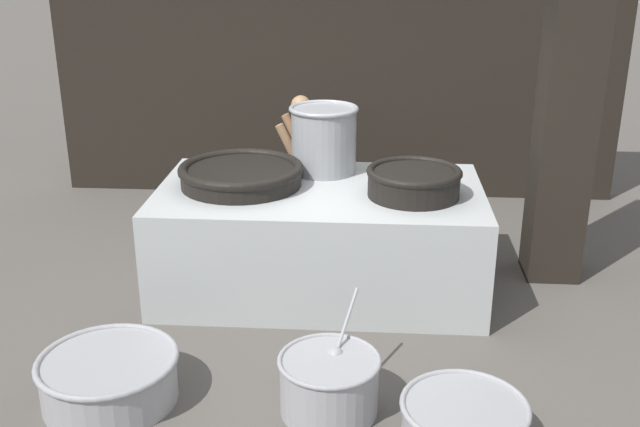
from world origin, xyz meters
TOP-DOWN VIEW (x-y plane):
  - ground_plane at (0.00, 0.00)m, footprint 60.00×60.00m
  - back_wall at (0.00, 2.73)m, footprint 6.74×0.24m
  - support_pillar at (2.17, 0.43)m, footprint 0.48×0.48m
  - hearth_platform at (0.00, 0.00)m, footprint 2.87×1.65m
  - giant_wok_near at (-0.70, 0.03)m, footprint 1.11×1.11m
  - giant_wok_far at (0.81, -0.15)m, footprint 0.81×0.81m
  - stock_pot at (-0.00, 0.49)m, footprint 0.64×0.64m
  - cook at (-0.30, 1.37)m, footprint 0.35×0.54m
  - prep_bowl_vegetables at (0.20, -1.91)m, footprint 0.70×0.89m
  - prep_bowl_meat at (-1.34, -1.90)m, footprint 0.98×0.98m
  - prep_bowl_extra at (1.07, -2.21)m, footprint 0.82×0.82m

SIDE VIEW (x-z plane):
  - ground_plane at x=0.00m, z-range 0.00..0.00m
  - prep_bowl_extra at x=1.07m, z-range 0.02..0.32m
  - prep_bowl_meat at x=-1.34m, z-range 0.02..0.36m
  - prep_bowl_vegetables at x=0.20m, z-range -0.11..0.57m
  - hearth_platform at x=0.00m, z-range 0.00..0.96m
  - cook at x=-0.30m, z-range 0.06..1.56m
  - giant_wok_near at x=-0.70m, z-range 0.96..1.16m
  - giant_wok_far at x=0.81m, z-range 0.97..1.21m
  - stock_pot at x=0.00m, z-range 0.97..1.59m
  - back_wall at x=0.00m, z-range 0.00..3.29m
  - support_pillar at x=2.17m, z-range 0.00..3.29m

